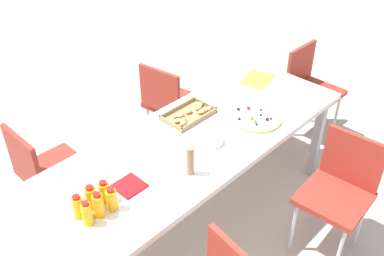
% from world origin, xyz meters
% --- Properties ---
extents(ground_plane, '(12.00, 12.00, 0.00)m').
position_xyz_m(ground_plane, '(0.00, 0.00, 0.00)').
color(ground_plane, '#B2A899').
extents(party_table, '(2.40, 0.80, 0.76)m').
position_xyz_m(party_table, '(0.00, 0.00, 0.69)').
color(party_table, silver).
rests_on(party_table, ground_plane).
extents(chair_far_right, '(0.45, 0.45, 0.83)m').
position_xyz_m(chair_far_right, '(0.55, 0.75, 0.50)').
color(chair_far_right, maroon).
rests_on(chair_far_right, ground_plane).
extents(chair_near_right, '(0.42, 0.42, 0.83)m').
position_xyz_m(chair_near_right, '(0.58, -0.78, 0.50)').
color(chair_near_right, maroon).
rests_on(chair_near_right, ground_plane).
extents(chair_far_left, '(0.40, 0.40, 0.83)m').
position_xyz_m(chair_far_left, '(-0.61, 0.72, 0.50)').
color(chair_far_left, maroon).
rests_on(chair_far_left, ground_plane).
extents(chair_end, '(0.40, 0.40, 0.83)m').
position_xyz_m(chair_end, '(1.58, 0.05, 0.50)').
color(chair_end, maroon).
rests_on(chair_end, ground_plane).
extents(juice_bottle_0, '(0.05, 0.05, 0.14)m').
position_xyz_m(juice_bottle_0, '(-0.81, -0.11, 0.82)').
color(juice_bottle_0, '#F8AC14').
rests_on(juice_bottle_0, party_table).
extents(juice_bottle_1, '(0.06, 0.06, 0.15)m').
position_xyz_m(juice_bottle_1, '(-0.74, -0.11, 0.83)').
color(juice_bottle_1, '#F9AB14').
rests_on(juice_bottle_1, party_table).
extents(juice_bottle_2, '(0.06, 0.06, 0.14)m').
position_xyz_m(juice_bottle_2, '(-0.66, -0.11, 0.82)').
color(juice_bottle_2, '#F8AA14').
rests_on(juice_bottle_2, party_table).
extents(juice_bottle_3, '(0.06, 0.06, 0.14)m').
position_xyz_m(juice_bottle_3, '(-0.81, -0.04, 0.82)').
color(juice_bottle_3, '#FBAD14').
rests_on(juice_bottle_3, party_table).
extents(juice_bottle_4, '(0.06, 0.06, 0.14)m').
position_xyz_m(juice_bottle_4, '(-0.73, -0.03, 0.82)').
color(juice_bottle_4, '#F9AD14').
rests_on(juice_bottle_4, party_table).
extents(juice_bottle_5, '(0.06, 0.06, 0.13)m').
position_xyz_m(juice_bottle_5, '(-0.65, -0.04, 0.82)').
color(juice_bottle_5, '#FAAD14').
rests_on(juice_bottle_5, party_table).
extents(fruit_pizza, '(0.34, 0.34, 0.05)m').
position_xyz_m(fruit_pizza, '(0.50, -0.15, 0.77)').
color(fruit_pizza, tan).
rests_on(fruit_pizza, party_table).
extents(snack_tray, '(0.34, 0.22, 0.04)m').
position_xyz_m(snack_tray, '(0.22, 0.20, 0.77)').
color(snack_tray, olive).
rests_on(snack_tray, party_table).
extents(plate_stack, '(0.17, 0.17, 0.03)m').
position_xyz_m(plate_stack, '(0.10, -0.09, 0.77)').
color(plate_stack, silver).
rests_on(plate_stack, party_table).
extents(napkin_stack, '(0.15, 0.15, 0.01)m').
position_xyz_m(napkin_stack, '(-0.50, -0.05, 0.76)').
color(napkin_stack, red).
rests_on(napkin_stack, party_table).
extents(cardboard_tube, '(0.04, 0.04, 0.18)m').
position_xyz_m(cardboard_tube, '(-0.19, -0.21, 0.85)').
color(cardboard_tube, '#9E7A56').
rests_on(cardboard_tube, party_table).
extents(paper_folder, '(0.30, 0.26, 0.01)m').
position_xyz_m(paper_folder, '(0.95, 0.17, 0.76)').
color(paper_folder, yellow).
rests_on(paper_folder, party_table).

